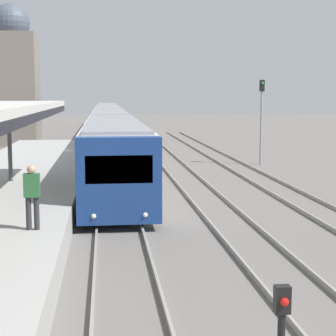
% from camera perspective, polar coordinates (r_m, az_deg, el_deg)
% --- Properties ---
extents(person_on_platform, '(0.40, 0.22, 1.66)m').
position_cam_1_polar(person_on_platform, '(14.65, -13.65, -2.51)').
color(person_on_platform, '#2D2D33').
rests_on(person_on_platform, station_platform).
extents(train_near, '(2.69, 67.20, 3.12)m').
position_cam_1_polar(train_near, '(50.86, -6.01, 4.50)').
color(train_near, navy).
rests_on(train_near, ground_plane).
extents(signal_mast_far, '(0.28, 0.29, 5.21)m').
position_cam_1_polar(signal_mast_far, '(35.07, 9.47, 5.65)').
color(signal_mast_far, gray).
rests_on(signal_mast_far, ground_plane).
extents(distant_domed_building, '(4.16, 4.16, 11.95)m').
position_cam_1_polar(distant_domed_building, '(50.22, -15.49, 8.73)').
color(distant_domed_building, slate).
rests_on(distant_domed_building, ground_plane).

